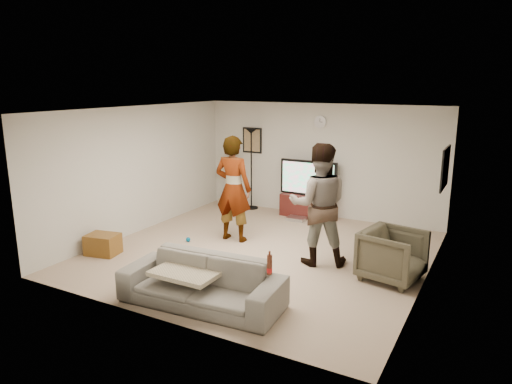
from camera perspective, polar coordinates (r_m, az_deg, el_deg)
The scene contains 24 objects.
floor at distance 8.36m, azimuth 0.68°, elevation -7.42°, with size 5.50×5.50×0.02m, color tan.
ceiling at distance 7.84m, azimuth 0.73°, elevation 10.08°, with size 5.50×5.50×0.02m, color white.
wall_back at distance 10.47m, azimuth 7.76°, elevation 3.84°, with size 5.50×0.04×2.50m, color silver.
wall_front at distance 5.80m, azimuth -12.14°, elevation -4.05°, with size 5.50×0.04×2.50m, color silver.
wall_left at distance 9.58m, azimuth -14.02°, elevation 2.68°, with size 0.04×5.50×2.50m, color silver.
wall_right at distance 7.18m, azimuth 20.49°, elevation -1.25°, with size 0.04×5.50×2.50m, color silver.
wall_clock at distance 10.34m, azimuth 7.85°, elevation 8.47°, with size 0.26×0.26×0.04m, color white.
wall_speaker at distance 10.40m, azimuth 7.67°, elevation 4.50°, with size 0.25×0.10×0.10m, color black.
picture_back at distance 11.12m, azimuth -0.47°, elevation 6.33°, with size 0.42×0.03×0.52m, color #8A7350.
picture_right at distance 8.69m, azimuth 22.06°, elevation 2.72°, with size 0.03×0.78×0.62m, color #F6F276.
tv_stand at distance 10.52m, azimuth 6.32°, elevation -1.67°, with size 1.19×0.45×0.50m, color #3E1311.
console_box at distance 10.26m, azimuth 4.94°, elevation -3.25°, with size 0.40×0.30×0.07m, color #BBBCC1.
tv at distance 10.37m, azimuth 6.41°, elevation 1.72°, with size 1.30×0.08×0.77m, color black.
tv_screen at distance 10.33m, azimuth 6.31°, elevation 1.68°, with size 1.20×0.01×0.68m, color #13D27C.
floor_lamp at distance 10.98m, azimuth -0.58°, elevation 2.80°, with size 0.32×0.32×1.90m, color black.
cat_tree at distance 11.28m, azimuth -3.16°, elevation 1.73°, with size 0.44×0.44×1.38m, color tan.
person_left at distance 8.74m, azimuth -2.80°, elevation 0.40°, with size 0.73×0.48×2.00m, color #BABABA.
person_right at distance 7.66m, azimuth 7.66°, elevation -1.53°, with size 0.98×0.76×2.01m, color navy.
sofa at distance 6.44m, azimuth -6.64°, elevation -10.87°, with size 2.22×0.87×0.65m, color slate.
throw_blanket at distance 6.51m, azimuth -8.25°, elevation -9.55°, with size 0.90×0.70×0.06m, color #B9AB8A.
beer_bottle at distance 5.77m, azimuth 1.66°, elevation -8.86°, with size 0.06×0.06×0.25m, color #502214.
armchair at distance 7.42m, azimuth 16.30°, elevation -7.42°, with size 0.84×0.86×0.79m, color #403B2C.
side_table at distance 8.64m, azimuth -18.17°, elevation -6.08°, with size 0.54×0.40×0.36m, color brown.
toy_ball at distance 8.97m, azimuth -8.28°, elevation -5.76°, with size 0.09×0.09×0.09m, color #005482.
Camera 1 is at (3.65, -6.92, 2.95)m, focal length 32.78 mm.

